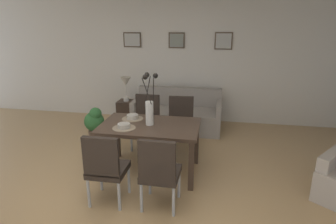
# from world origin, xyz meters

# --- Properties ---
(ground_plane) EXTENTS (9.00, 9.00, 0.00)m
(ground_plane) POSITION_xyz_m (0.00, 0.00, 0.00)
(ground_plane) COLOR tan
(back_wall_panel) EXTENTS (9.00, 0.10, 2.60)m
(back_wall_panel) POSITION_xyz_m (0.00, 3.25, 1.30)
(back_wall_panel) COLOR silver
(back_wall_panel) RESTS_ON ground
(dining_table) EXTENTS (1.40, 0.89, 0.74)m
(dining_table) POSITION_xyz_m (0.16, 0.73, 0.65)
(dining_table) COLOR #3D2D23
(dining_table) RESTS_ON ground
(dining_chair_near_left) EXTENTS (0.44, 0.44, 0.92)m
(dining_chair_near_left) POSITION_xyz_m (-0.17, -0.14, 0.51)
(dining_chair_near_left) COLOR black
(dining_chair_near_left) RESTS_ON ground
(dining_chair_near_right) EXTENTS (0.45, 0.45, 0.92)m
(dining_chair_near_right) POSITION_xyz_m (-0.13, 1.61, 0.51)
(dining_chair_near_right) COLOR black
(dining_chair_near_right) RESTS_ON ground
(dining_chair_far_left) EXTENTS (0.45, 0.45, 0.92)m
(dining_chair_far_left) POSITION_xyz_m (0.48, -0.12, 0.51)
(dining_chair_far_left) COLOR black
(dining_chair_far_left) RESTS_ON ground
(dining_chair_far_right) EXTENTS (0.46, 0.46, 0.92)m
(dining_chair_far_right) POSITION_xyz_m (0.48, 1.59, 0.51)
(dining_chair_far_right) COLOR black
(dining_chair_far_right) RESTS_ON ground
(centerpiece_vase) EXTENTS (0.21, 0.23, 0.73)m
(centerpiece_vase) POSITION_xyz_m (0.16, 0.73, 1.02)
(centerpiece_vase) COLOR silver
(centerpiece_vase) RESTS_ON dining_table
(placemat_near_left) EXTENTS (0.32, 0.32, 0.01)m
(placemat_near_left) POSITION_xyz_m (-0.16, 0.53, 0.74)
(placemat_near_left) COLOR #7F705B
(placemat_near_left) RESTS_ON dining_table
(bowl_near_left) EXTENTS (0.17, 0.17, 0.07)m
(bowl_near_left) POSITION_xyz_m (-0.16, 0.53, 0.78)
(bowl_near_left) COLOR #B2ADA3
(bowl_near_left) RESTS_ON dining_table
(placemat_near_right) EXTENTS (0.32, 0.32, 0.01)m
(placemat_near_right) POSITION_xyz_m (-0.16, 0.93, 0.74)
(placemat_near_right) COLOR #7F705B
(placemat_near_right) RESTS_ON dining_table
(bowl_near_right) EXTENTS (0.17, 0.17, 0.07)m
(bowl_near_right) POSITION_xyz_m (-0.16, 0.93, 0.78)
(bowl_near_right) COLOR #B2ADA3
(bowl_near_right) RESTS_ON dining_table
(sofa) EXTENTS (1.76, 0.84, 0.80)m
(sofa) POSITION_xyz_m (0.28, 2.60, 0.28)
(sofa) COLOR gray
(sofa) RESTS_ON ground
(side_table) EXTENTS (0.36, 0.36, 0.52)m
(side_table) POSITION_xyz_m (-0.82, 2.65, 0.26)
(side_table) COLOR #33261E
(side_table) RESTS_ON ground
(table_lamp) EXTENTS (0.22, 0.22, 0.51)m
(table_lamp) POSITION_xyz_m (-0.82, 2.65, 0.89)
(table_lamp) COLOR beige
(table_lamp) RESTS_ON side_table
(framed_picture_left) EXTENTS (0.39, 0.03, 0.32)m
(framed_picture_left) POSITION_xyz_m (-0.81, 3.18, 1.75)
(framed_picture_left) COLOR #473828
(framed_picture_center) EXTENTS (0.34, 0.03, 0.32)m
(framed_picture_center) POSITION_xyz_m (0.16, 3.18, 1.75)
(framed_picture_center) COLOR #473828
(framed_picture_right) EXTENTS (0.36, 0.03, 0.35)m
(framed_picture_right) POSITION_xyz_m (1.13, 3.18, 1.75)
(framed_picture_right) COLOR #473828
(potted_plant) EXTENTS (0.36, 0.36, 0.67)m
(potted_plant) POSITION_xyz_m (-1.10, 1.61, 0.37)
(potted_plant) COLOR brown
(potted_plant) RESTS_ON ground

